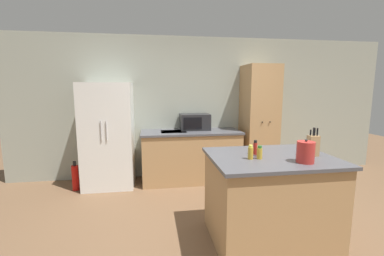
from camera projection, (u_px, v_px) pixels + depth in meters
ground_plane at (246, 240)px, 2.83m from camera, size 14.00×14.00×0.00m
wall_back at (205, 107)px, 4.91m from camera, size 7.20×0.06×2.60m
refrigerator at (108, 135)px, 4.34m from camera, size 0.82×0.73×1.75m
back_counter at (191, 156)px, 4.63m from camera, size 1.76×0.72×0.91m
pantry_cabinet at (259, 122)px, 4.77m from camera, size 0.58×0.63×2.08m
kitchen_island at (269, 198)px, 2.79m from camera, size 1.29×1.01×0.95m
microwave at (195, 122)px, 4.69m from camera, size 0.54×0.36×0.29m
knife_block at (313, 145)px, 2.71m from camera, size 0.11×0.08×0.31m
spice_bottle_tall_dark at (260, 153)px, 2.60m from camera, size 0.05×0.05×0.14m
spice_bottle_short_red at (259, 152)px, 2.70m from camera, size 0.05×0.05×0.10m
spice_bottle_amber_oil at (251, 153)px, 2.59m from camera, size 0.05×0.05×0.15m
spice_bottle_green_herb at (255, 148)px, 2.77m from camera, size 0.04×0.04×0.16m
kettle at (306, 152)px, 2.46m from camera, size 0.17×0.17×0.23m
fire_extinguisher at (75, 177)px, 4.20m from camera, size 0.11×0.11×0.49m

